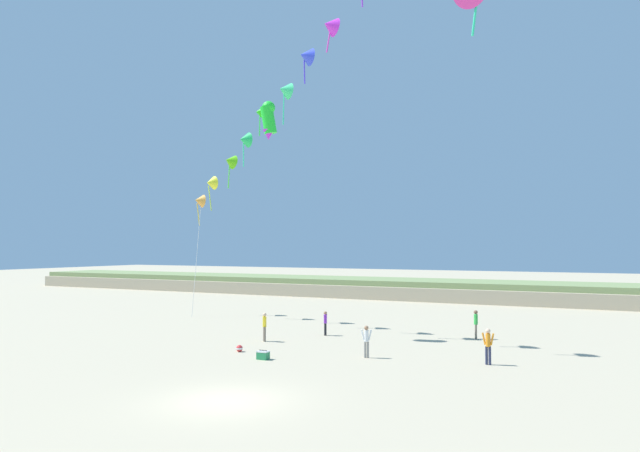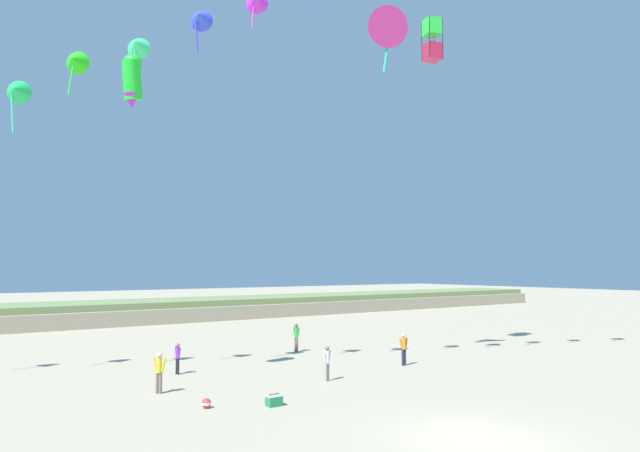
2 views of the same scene
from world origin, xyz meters
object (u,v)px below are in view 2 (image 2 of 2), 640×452
at_px(large_kite_mid_trail, 386,28).
at_px(beach_cooler, 274,400).
at_px(person_far_right, 327,361).
at_px(large_kite_low_lead, 132,79).
at_px(person_near_right, 296,336).
at_px(person_far_left, 404,347).
at_px(large_kite_high_solo, 432,40).
at_px(beach_ball, 206,403).
at_px(person_mid_center, 178,356).
at_px(person_near_left, 159,370).

xyz_separation_m(large_kite_mid_trail, beach_cooler, (-9.77, -4.19, -18.52)).
bearing_deg(beach_cooler, large_kite_mid_trail, 23.21).
height_order(person_far_right, large_kite_low_lead, large_kite_low_lead).
relative_size(person_near_right, person_far_left, 1.02).
relative_size(large_kite_high_solo, beach_cooler, 4.54).
bearing_deg(beach_ball, person_near_right, 43.20).
bearing_deg(beach_cooler, person_mid_center, 93.72).
bearing_deg(large_kite_high_solo, person_mid_center, 166.97).
distance_m(person_far_left, large_kite_high_solo, 18.83).
bearing_deg(person_mid_center, large_kite_low_lead, -149.33).
height_order(person_near_right, person_far_left, person_near_right).
distance_m(person_near_left, large_kite_low_lead, 12.97).
height_order(person_near_left, beach_cooler, person_near_left).
xyz_separation_m(large_kite_low_lead, large_kite_mid_trail, (13.44, -2.28, 4.94)).
bearing_deg(large_kite_low_lead, person_near_right, 21.16).
relative_size(person_near_left, large_kite_high_solo, 0.65).
bearing_deg(large_kite_high_solo, person_far_left, -162.03).
distance_m(person_near_right, beach_ball, 14.49).
bearing_deg(person_near_right, person_far_right, -114.42).
xyz_separation_m(person_far_right, large_kite_low_lead, (-8.15, 3.80, 12.86)).
bearing_deg(large_kite_high_solo, large_kite_mid_trail, -171.04).
relative_size(person_near_left, person_near_right, 0.97).
xyz_separation_m(person_mid_center, beach_cooler, (0.54, -8.32, -0.67)).
xyz_separation_m(person_near_left, beach_cooler, (2.81, -4.67, -0.77)).
xyz_separation_m(person_near_left, person_mid_center, (2.26, 3.65, -0.10)).
relative_size(person_near_right, beach_ball, 4.83).
xyz_separation_m(person_near_left, beach_ball, (0.57, -3.46, -0.80)).
xyz_separation_m(person_mid_center, beach_ball, (-1.69, -7.12, -0.70)).
xyz_separation_m(large_kite_low_lead, large_kite_high_solo, (17.93, -1.57, 5.57)).
bearing_deg(person_near_left, large_kite_high_solo, 0.77).
bearing_deg(person_near_right, large_kite_high_solo, -46.26).
bearing_deg(large_kite_mid_trail, person_far_left, -45.83).
height_order(large_kite_mid_trail, large_kite_high_solo, large_kite_high_solo).
xyz_separation_m(person_far_left, person_far_right, (-5.84, -0.96, -0.06)).
relative_size(person_far_right, beach_cooler, 2.81).
height_order(person_near_right, large_kite_low_lead, large_kite_low_lead).
height_order(person_far_left, person_far_right, person_far_left).
height_order(person_near_left, beach_ball, person_near_left).
bearing_deg(person_far_left, large_kite_high_solo, 17.97).
relative_size(person_near_right, large_kite_high_solo, 0.67).
distance_m(person_mid_center, large_kite_low_lead, 13.41).
bearing_deg(large_kite_high_solo, large_kite_low_lead, 175.00).
relative_size(person_near_left, beach_ball, 4.70).
height_order(large_kite_low_lead, beach_cooler, large_kite_low_lead).
distance_m(person_near_right, person_far_left, 7.75).
relative_size(person_near_right, large_kite_mid_trail, 0.46).
height_order(person_far_right, beach_ball, person_far_right).
relative_size(person_near_right, beach_cooler, 3.03).
relative_size(person_mid_center, large_kite_mid_trail, 0.41).
bearing_deg(person_mid_center, person_near_right, 17.45).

